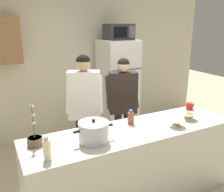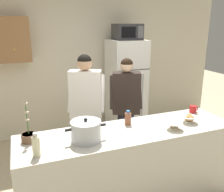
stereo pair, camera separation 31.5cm
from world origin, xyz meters
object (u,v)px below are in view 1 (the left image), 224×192
Objects in this scene: bread_bowl at (189,116)px; empty_bowl at (177,123)px; person_by_sink at (123,98)px; bottle_mid_counter at (47,148)px; bottle_near_edge at (131,117)px; potted_orchid at (35,140)px; person_near_pot at (84,101)px; coffee_mug at (190,106)px; cooking_pot at (94,132)px; microwave at (119,32)px; refrigerator at (118,87)px.

bread_bowl is 1.03× the size of empty_bowl.
bottle_mid_counter is at bearing -141.85° from person_by_sink.
empty_bowl is 1.50m from bottle_mid_counter.
bottle_near_edge is 1.12m from potted_orchid.
bottle_near_edge is at bearing -64.30° from person_near_pot.
person_by_sink is at bearing 4.81° from person_near_pot.
person_near_pot is 9.65× the size of bottle_near_edge.
cooking_pot is at bearing -170.11° from coffee_mug.
empty_bowl is (0.12, -1.04, -0.03)m from person_by_sink.
bread_bowl is at bearing -136.26° from coffee_mug.
bottle_near_edge is (-0.71, 0.21, 0.03)m from bread_bowl.
bottle_mid_counter is (-1.38, -1.08, 0.04)m from person_by_sink.
microwave is at bearing 65.96° from bottle_near_edge.
empty_bowl is (-0.28, -0.10, -0.01)m from bread_bowl.
potted_orchid is (-0.54, 0.19, -0.05)m from cooking_pot.
microwave is at bearing 98.60° from coffee_mug.
bread_bowl is at bearing 19.99° from empty_bowl.
person_near_pot is at bearing 139.45° from bread_bowl.
person_by_sink reaches higher than cooking_pot.
person_by_sink is 12.22× the size of coffee_mug.
refrigerator is 1.66m from coffee_mug.
coffee_mug is 0.70× the size of empty_bowl.
bottle_near_edge is at bearing 143.78° from empty_bowl.
coffee_mug is at bearing 2.24° from potted_orchid.
bottle_mid_counter is (-0.50, -0.13, 0.00)m from cooking_pot.
cooking_pot is (-1.32, -1.89, -0.90)m from microwave.
refrigerator is 13.64× the size of coffee_mug.
bottle_near_edge is (-0.99, -0.05, 0.04)m from coffee_mug.
cooking_pot is at bearing -124.86° from microwave.
potted_orchid reaches higher than bottle_mid_counter.
cooking_pot reaches higher than bottle_mid_counter.
coffee_mug is 2.10m from bottle_mid_counter.
coffee_mug is (0.24, -1.62, -0.96)m from microwave.
person_near_pot is at bearing 154.57° from coffee_mug.
potted_orchid reaches higher than empty_bowl.
empty_bowl is 1.57m from potted_orchid.
bottle_mid_counter is (-1.81, -2.04, 0.14)m from refrigerator.
refrigerator is at bearing 65.59° from person_by_sink.
microwave is 2.04m from bottle_near_edge.
cooking_pot is (-1.32, -1.91, 0.13)m from refrigerator.
empty_bowl is at bearing -160.01° from bread_bowl.
person_by_sink is 3.78× the size of potted_orchid.
potted_orchid is at bearing -178.40° from bottle_near_edge.
refrigerator is 2.03m from empty_bowl.
empty_bowl is at bearing -36.22° from bottle_near_edge.
person_by_sink is at bearing 38.15° from bottle_mid_counter.
microwave is at bearing 89.05° from bread_bowl.
person_near_pot is 0.64m from person_by_sink.
bread_bowl is at bearing -66.71° from person_by_sink.
person_by_sink is 9.13× the size of bottle_near_edge.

